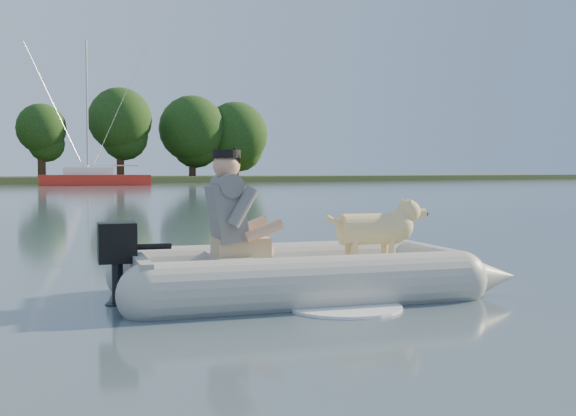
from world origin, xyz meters
TOP-DOWN VIEW (x-y plane):
  - water at (0.00, 0.00)m, footprint 160.00×160.00m
  - dinghy at (-0.20, 0.25)m, footprint 5.85×4.87m
  - man at (-0.92, 0.49)m, footprint 0.92×0.84m
  - dog at (0.49, 0.13)m, footprint 1.06×0.59m
  - outboard_motor at (-1.94, 0.69)m, footprint 0.51×0.41m
  - sailboat at (12.90, 50.35)m, footprint 8.70×4.33m

SIDE VIEW (x-z plane):
  - water at x=0.00m, z-range 0.00..0.00m
  - outboard_motor at x=-1.94m, z-range -0.09..0.76m
  - sailboat at x=12.90m, z-range -5.24..6.25m
  - dog at x=0.49m, z-range 0.22..0.89m
  - dinghy at x=-0.20m, z-range -0.10..1.38m
  - man at x=-0.92m, z-range 0.26..1.42m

